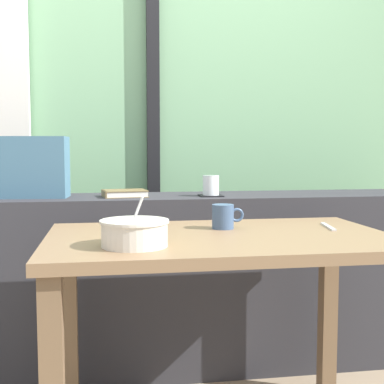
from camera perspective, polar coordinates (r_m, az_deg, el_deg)
outdoor_backdrop at (r=3.03m, az=-3.76°, el=12.47°), size 4.80×0.08×2.80m
window_divider_post at (r=2.95m, az=-4.32°, el=10.73°), size 0.07×0.05×2.60m
dark_console_ledge at (r=2.37m, az=-1.93°, el=-9.90°), size 2.80×0.38×0.79m
breakfast_table at (r=1.71m, az=3.15°, el=-8.51°), size 1.12×0.68×0.72m
coaster_square at (r=2.27m, az=2.09°, el=-0.40°), size 0.10×0.10×0.00m
juice_glass at (r=2.26m, az=2.09°, el=0.69°), size 0.07×0.07×0.09m
closed_book at (r=2.26m, az=-7.49°, el=-0.15°), size 0.20×0.17×0.03m
throw_pillow at (r=2.30m, az=-17.53°, el=2.64°), size 0.33×0.17×0.26m
soup_bowl at (r=1.49m, az=-6.36°, el=-4.55°), size 0.20×0.20×0.15m
fork_utensil at (r=1.90m, az=14.80°, el=-3.70°), size 0.05×0.17×0.01m
ceramic_mug at (r=1.80m, az=3.51°, el=-2.72°), size 0.11×0.08×0.08m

